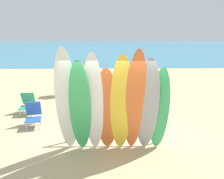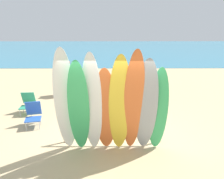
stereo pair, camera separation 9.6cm
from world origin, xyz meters
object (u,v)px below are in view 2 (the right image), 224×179
Objects in this scene: surfboard_green_1 at (79,109)px; beach_chair_red at (33,113)px; beachgoer_photographing at (89,69)px; surfboard_orange_5 at (133,104)px; surfboard_rack at (112,123)px; beach_chair_blue at (28,102)px; beachgoer_near_rack at (138,64)px; surfboard_white_0 at (65,103)px; surfboard_orange_3 at (105,111)px; beachgoer_strolling at (68,75)px; surfboard_white_2 at (92,105)px; surfboard_green_7 at (158,111)px; surfboard_grey_6 at (146,107)px; surfboard_yellow_4 at (120,106)px.

surfboard_green_1 reaches higher than beach_chair_red.
beach_chair_red is (-1.32, -5.76, -0.47)m from beachgoer_photographing.
beachgoer_photographing is at bearing 101.08° from surfboard_orange_5.
surfboard_rack is 3.99m from beach_chair_blue.
surfboard_white_0 is at bearing -13.90° from beachgoer_near_rack.
surfboard_orange_3 is at bearing -45.76° from beach_chair_red.
surfboard_orange_5 is 5.89m from beachgoer_strolling.
surfboard_green_1 reaches higher than beach_chair_blue.
beachgoer_photographing is (-1.86, 7.48, -0.49)m from surfboard_orange_5.
surfboard_orange_3 reaches higher than beachgoer_photographing.
surfboard_white_2 is 1.69m from surfboard_green_7.
surfboard_rack is 2.90m from beach_chair_red.
surfboard_white_0 reaches higher than beachgoer_photographing.
surfboard_orange_3 is at bearing 170.21° from surfboard_orange_5.
beach_chair_red is (-2.49, 1.63, -0.74)m from surfboard_orange_3.
surfboard_green_1 is (0.35, -0.09, -0.13)m from surfboard_white_0.
surfboard_white_0 is 1.09× the size of surfboard_green_1.
surfboard_green_1 is at bearing -11.66° from beachgoer_near_rack.
surfboard_grey_6 is (0.33, 0.04, -0.10)m from surfboard_orange_5.
surfboard_grey_6 is (2.02, -0.01, -0.12)m from surfboard_white_0.
surfboard_rack is at bearing -35.30° from beach_chair_red.
surfboard_green_1 is 1.36m from surfboard_orange_5.
surfboard_orange_5 is at bearing -40.80° from beach_chair_red.
surfboard_white_2 is 3.37× the size of beach_chair_blue.
surfboard_white_0 is 7.45m from beachgoer_photographing.
surfboard_white_0 is 1.03m from surfboard_orange_3.
surfboard_white_2 is 3.30× the size of beach_chair_red.
surfboard_orange_3 reaches higher than beach_chair_blue.
beachgoer_photographing is (-1.53, 7.47, -0.43)m from surfboard_yellow_4.
surfboard_white_0 reaches higher than surfboard_yellow_4.
surfboard_orange_3 reaches higher than beach_chair_red.
beach_chair_red is (-3.18, 1.72, -0.96)m from surfboard_orange_5.
beach_chair_red is 1.29m from beach_chair_blue.
surfboard_white_2 reaches higher than beach_chair_red.
surfboard_white_2 is 5.48m from beachgoer_strolling.
surfboard_orange_5 is at bearing -41.29° from beach_chair_blue.
surfboard_white_2 is at bearing -131.97° from surfboard_rack.
surfboard_orange_5 is 1.21× the size of surfboard_green_7.
surfboard_grey_6 reaches higher than beach_chair_blue.
surfboard_yellow_4 is at bearing -0.47° from surfboard_white_2.
surfboard_green_1 is at bearing -19.68° from surfboard_white_0.
surfboard_green_1 is at bearing 178.93° from surfboard_orange_5.
beachgoer_near_rack is (2.57, 8.79, -0.31)m from surfboard_green_1.
surfboard_green_1 is 1.10× the size of surfboard_orange_3.
surfboard_grey_6 reaches higher than surfboard_orange_3.
surfboard_green_7 is at bearing 0.90° from beachgoer_near_rack.
surfboard_orange_3 is 0.40m from surfboard_yellow_4.
beach_chair_blue is at bearing 140.84° from surfboard_orange_3.
surfboard_green_7 reaches higher than beach_chair_red.
surfboard_orange_5 is 8.84m from beachgoer_near_rack.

